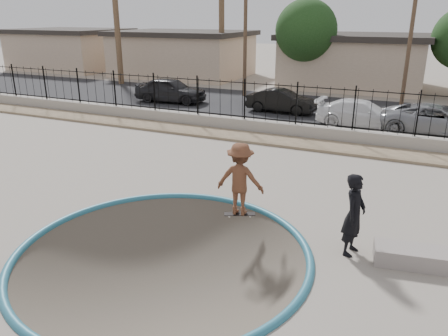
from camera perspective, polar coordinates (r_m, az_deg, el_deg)
ground at (r=22.16m, az=10.27°, el=2.34°), size 120.00×120.00×2.20m
bowl_pit at (r=10.56m, az=-7.97°, el=-10.99°), size 6.84×6.84×1.80m
coping_ring at (r=10.56m, az=-7.97°, el=-10.99°), size 7.04×7.04×0.20m
rock_strip at (r=19.23m, az=8.35°, el=3.41°), size 42.00×1.60×0.11m
retaining_wall at (r=20.19m, az=9.28°, el=4.85°), size 42.00×0.45×0.60m
fence at (r=19.93m, az=9.46°, el=8.19°), size 40.00×0.04×1.80m
street at (r=26.62m, az=13.18°, el=7.51°), size 90.00×8.00×0.04m
house_west_far at (r=48.31m, az=-19.40°, el=14.49°), size 10.60×8.60×3.90m
house_west at (r=40.55m, az=-5.42°, el=14.70°), size 11.60×8.60×3.90m
house_center at (r=35.61m, az=16.69°, el=13.34°), size 10.60×8.60×3.90m
utility_pole_left at (r=29.73m, az=2.81°, el=18.30°), size 1.70×0.24×9.00m
utility_pole_mid at (r=27.62m, az=23.43°, el=17.25°), size 1.70×0.24×9.50m
street_tree_left at (r=32.62m, az=10.67°, el=17.21°), size 4.32×4.32×6.36m
skater at (r=11.83m, az=2.11°, el=-1.90°), size 1.38×0.90×2.02m
skateboard at (r=12.21m, az=2.06°, el=-6.05°), size 0.87×0.55×0.07m
videographer at (r=10.47m, az=16.63°, el=-5.87°), size 0.59×0.79×1.96m
concrete_ledge at (r=10.81m, az=23.28°, el=-10.55°), size 1.69×0.95×0.40m
car_a at (r=28.02m, az=-6.98°, el=10.09°), size 4.62×2.16×1.53m
car_b at (r=25.10m, az=7.52°, el=8.68°), size 3.94×1.50×1.28m
car_c at (r=22.63m, az=17.58°, el=6.78°), size 4.54×1.99×1.30m
car_d at (r=22.49m, az=25.86°, el=5.73°), size 5.00×2.54×1.35m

